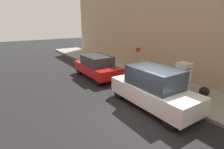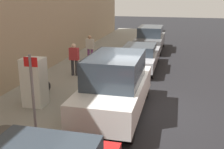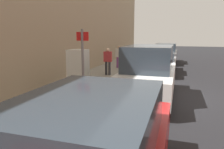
% 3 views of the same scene
% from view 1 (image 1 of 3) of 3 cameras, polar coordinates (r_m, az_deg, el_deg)
% --- Properties ---
extents(ground_plane, '(80.00, 80.00, 0.00)m').
position_cam_1_polar(ground_plane, '(8.71, 10.76, -12.99)').
color(ground_plane, black).
extents(sidewalk_slab, '(3.61, 44.00, 0.18)m').
position_cam_1_polar(sidewalk_slab, '(11.44, 24.83, -6.33)').
color(sidewalk_slab, gray).
rests_on(sidewalk_slab, ground).
extents(discarded_refrigerator, '(0.76, 0.68, 1.76)m').
position_cam_1_polar(discarded_refrigerator, '(11.52, 22.07, -0.69)').
color(discarded_refrigerator, silver).
rests_on(discarded_refrigerator, sidewalk_slab).
extents(manhole_cover, '(0.70, 0.70, 0.02)m').
position_cam_1_polar(manhole_cover, '(12.98, 14.39, -2.08)').
color(manhole_cover, '#47443F').
rests_on(manhole_cover, sidewalk_slab).
extents(street_sign_post, '(0.36, 0.07, 2.52)m').
position_cam_1_polar(street_sign_post, '(12.00, 8.29, 3.72)').
color(street_sign_post, slate).
rests_on(street_sign_post, sidewalk_slab).
extents(fire_hydrant, '(0.22, 0.22, 0.78)m').
position_cam_1_polar(fire_hydrant, '(14.62, 0.36, 2.21)').
color(fire_hydrant, red).
rests_on(fire_hydrant, sidewalk_slab).
extents(trash_bag, '(0.56, 0.56, 0.56)m').
position_cam_1_polar(trash_bag, '(11.35, 27.88, -4.92)').
color(trash_bag, black).
rests_on(trash_bag, sidewalk_slab).
extents(parked_suv_red, '(2.00, 4.47, 1.77)m').
position_cam_1_polar(parked_suv_red, '(13.77, -4.88, 2.67)').
color(parked_suv_red, red).
rests_on(parked_suv_red, ground).
extents(parked_van_white, '(1.97, 4.80, 2.12)m').
position_cam_1_polar(parked_van_white, '(9.16, 13.38, -4.39)').
color(parked_van_white, silver).
rests_on(parked_van_white, ground).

